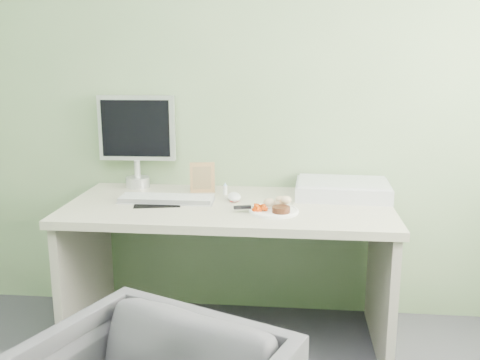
# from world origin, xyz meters

# --- Properties ---
(wall_back) EXTENTS (3.50, 0.00, 3.50)m
(wall_back) POSITION_xyz_m (0.00, 2.00, 1.35)
(wall_back) COLOR gray
(wall_back) RESTS_ON floor
(desk) EXTENTS (1.60, 0.75, 0.73)m
(desk) POSITION_xyz_m (0.00, 1.62, 0.55)
(desk) COLOR beige
(desk) RESTS_ON floor
(plate) EXTENTS (0.23, 0.23, 0.01)m
(plate) POSITION_xyz_m (0.23, 1.50, 0.74)
(plate) COLOR white
(plate) RESTS_ON desk
(steak) EXTENTS (0.08, 0.08, 0.03)m
(steak) POSITION_xyz_m (0.26, 1.46, 0.76)
(steak) COLOR black
(steak) RESTS_ON plate
(potato_pile) EXTENTS (0.12, 0.09, 0.06)m
(potato_pile) POSITION_xyz_m (0.26, 1.55, 0.77)
(potato_pile) COLOR tan
(potato_pile) RESTS_ON plate
(carrot_heap) EXTENTS (0.07, 0.06, 0.04)m
(carrot_heap) POSITION_xyz_m (0.17, 1.48, 0.76)
(carrot_heap) COLOR #E03F04
(carrot_heap) RESTS_ON plate
(steak_knife) EXTENTS (0.21, 0.08, 0.02)m
(steak_knife) POSITION_xyz_m (0.11, 1.49, 0.75)
(steak_knife) COLOR silver
(steak_knife) RESTS_ON plate
(mousepad) EXTENTS (0.26, 0.24, 0.00)m
(mousepad) POSITION_xyz_m (-0.36, 1.61, 0.73)
(mousepad) COLOR black
(mousepad) RESTS_ON desk
(keyboard) EXTENTS (0.47, 0.14, 0.02)m
(keyboard) POSITION_xyz_m (-0.32, 1.63, 0.75)
(keyboard) COLOR white
(keyboard) RESTS_ON desk
(computer_mouse) EXTENTS (0.09, 0.13, 0.04)m
(computer_mouse) POSITION_xyz_m (0.02, 1.68, 0.75)
(computer_mouse) COLOR white
(computer_mouse) RESTS_ON desk
(photo_frame) EXTENTS (0.13, 0.04, 0.16)m
(photo_frame) POSITION_xyz_m (-0.17, 1.83, 0.81)
(photo_frame) COLOR #A1804B
(photo_frame) RESTS_ON desk
(eyedrop_bottle) EXTENTS (0.02, 0.02, 0.07)m
(eyedrop_bottle) POSITION_xyz_m (-0.04, 1.80, 0.76)
(eyedrop_bottle) COLOR white
(eyedrop_bottle) RESTS_ON desk
(scanner) EXTENTS (0.49, 0.34, 0.07)m
(scanner) POSITION_xyz_m (0.57, 1.82, 0.77)
(scanner) COLOR silver
(scanner) RESTS_ON desk
(monitor) EXTENTS (0.42, 0.13, 0.51)m
(monitor) POSITION_xyz_m (-0.55, 1.94, 1.02)
(monitor) COLOR silver
(monitor) RESTS_ON desk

